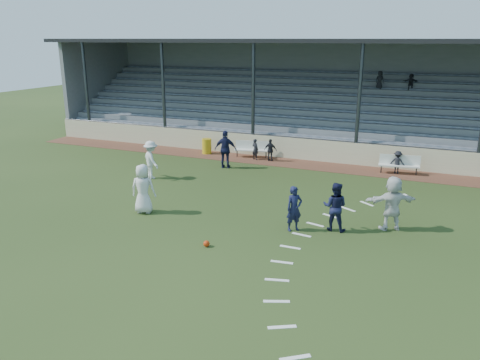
{
  "coord_description": "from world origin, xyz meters",
  "views": [
    {
      "loc": [
        6.76,
        -13.7,
        6.63
      ],
      "look_at": [
        0.0,
        2.5,
        1.3
      ],
      "focal_mm": 35.0,
      "sensor_mm": 36.0,
      "label": 1
    }
  ],
  "objects_px": {
    "bench_right": "(399,163)",
    "football": "(207,244)",
    "bench_left": "(252,148)",
    "player_navy_lead": "(294,209)",
    "player_white_lead": "(143,189)",
    "trash_bin": "(207,146)"
  },
  "relations": [
    {
      "from": "player_white_lead",
      "to": "player_navy_lead",
      "type": "xyz_separation_m",
      "value": [
        5.98,
        0.54,
        -0.16
      ]
    },
    {
      "from": "player_white_lead",
      "to": "bench_left",
      "type": "bearing_deg",
      "value": -109.08
    },
    {
      "from": "bench_left",
      "to": "bench_right",
      "type": "height_order",
      "value": "same"
    },
    {
      "from": "bench_right",
      "to": "trash_bin",
      "type": "distance_m",
      "value": 10.98
    },
    {
      "from": "trash_bin",
      "to": "player_navy_lead",
      "type": "relative_size",
      "value": 0.54
    },
    {
      "from": "football",
      "to": "player_navy_lead",
      "type": "bearing_deg",
      "value": 47.31
    },
    {
      "from": "player_navy_lead",
      "to": "bench_right",
      "type": "bearing_deg",
      "value": 28.24
    },
    {
      "from": "player_white_lead",
      "to": "player_navy_lead",
      "type": "relative_size",
      "value": 1.19
    },
    {
      "from": "player_white_lead",
      "to": "football",
      "type": "bearing_deg",
      "value": 137.66
    },
    {
      "from": "football",
      "to": "player_white_lead",
      "type": "xyz_separation_m",
      "value": [
        -3.71,
        1.92,
        0.88
      ]
    },
    {
      "from": "trash_bin",
      "to": "football",
      "type": "bearing_deg",
      "value": -63.51
    },
    {
      "from": "bench_left",
      "to": "player_white_lead",
      "type": "bearing_deg",
      "value": -105.03
    },
    {
      "from": "bench_left",
      "to": "player_navy_lead",
      "type": "relative_size",
      "value": 1.24
    },
    {
      "from": "bench_right",
      "to": "football",
      "type": "height_order",
      "value": "bench_right"
    },
    {
      "from": "football",
      "to": "player_navy_lead",
      "type": "height_order",
      "value": "player_navy_lead"
    },
    {
      "from": "bench_right",
      "to": "player_navy_lead",
      "type": "relative_size",
      "value": 1.24
    },
    {
      "from": "bench_right",
      "to": "trash_bin",
      "type": "height_order",
      "value": "bench_right"
    },
    {
      "from": "bench_right",
      "to": "football",
      "type": "bearing_deg",
      "value": -122.32
    },
    {
      "from": "football",
      "to": "player_navy_lead",
      "type": "relative_size",
      "value": 0.13
    },
    {
      "from": "bench_left",
      "to": "trash_bin",
      "type": "bearing_deg",
      "value": 173.26
    },
    {
      "from": "player_navy_lead",
      "to": "player_white_lead",
      "type": "bearing_deg",
      "value": 140.83
    },
    {
      "from": "trash_bin",
      "to": "football",
      "type": "distance_m",
      "value": 13.1
    }
  ]
}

